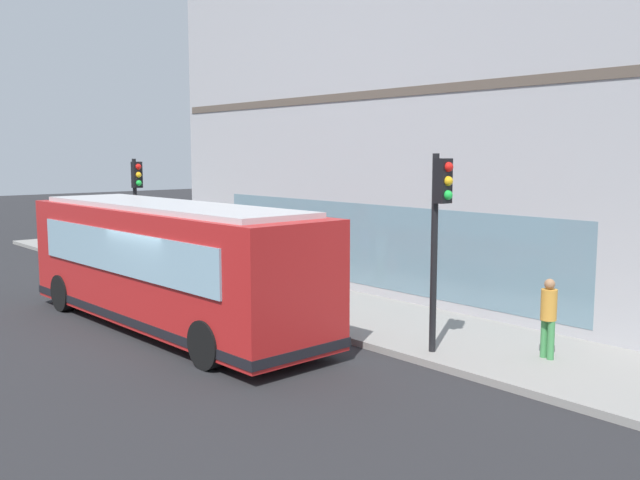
{
  "coord_description": "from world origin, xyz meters",
  "views": [
    {
      "loc": [
        -7.89,
        -14.23,
        4.26
      ],
      "look_at": [
        2.97,
        -1.79,
        2.2
      ],
      "focal_mm": 39.02,
      "sensor_mm": 36.0,
      "label": 1
    }
  ],
  "objects_px": {
    "pedestrian_walking_along_curb": "(195,254)",
    "traffic_light_down_block": "(137,193)",
    "traffic_light_near_corner": "(439,215)",
    "pedestrian_by_light_pole": "(549,313)",
    "city_bus_nearside": "(168,265)",
    "pedestrian_near_hydrant": "(306,262)",
    "pedestrian_near_building_entrance": "(252,258)",
    "fire_hydrant": "(245,285)"
  },
  "relations": [
    {
      "from": "traffic_light_down_block",
      "to": "pedestrian_by_light_pole",
      "type": "relative_size",
      "value": 2.41
    },
    {
      "from": "traffic_light_near_corner",
      "to": "pedestrian_near_hydrant",
      "type": "distance_m",
      "value": 6.75
    },
    {
      "from": "city_bus_nearside",
      "to": "fire_hydrant",
      "type": "distance_m",
      "value": 3.43
    },
    {
      "from": "pedestrian_near_building_entrance",
      "to": "traffic_light_near_corner",
      "type": "bearing_deg",
      "value": -96.4
    },
    {
      "from": "traffic_light_down_block",
      "to": "pedestrian_near_building_entrance",
      "type": "height_order",
      "value": "traffic_light_down_block"
    },
    {
      "from": "traffic_light_near_corner",
      "to": "traffic_light_down_block",
      "type": "bearing_deg",
      "value": 90.04
    },
    {
      "from": "pedestrian_walking_along_curb",
      "to": "pedestrian_near_building_entrance",
      "type": "bearing_deg",
      "value": -80.26
    },
    {
      "from": "city_bus_nearside",
      "to": "pedestrian_near_hydrant",
      "type": "relative_size",
      "value": 5.91
    },
    {
      "from": "traffic_light_down_block",
      "to": "pedestrian_near_hydrant",
      "type": "xyz_separation_m",
      "value": [
        1.71,
        -7.12,
        -1.76
      ]
    },
    {
      "from": "city_bus_nearside",
      "to": "traffic_light_near_corner",
      "type": "bearing_deg",
      "value": -64.48
    },
    {
      "from": "traffic_light_near_corner",
      "to": "pedestrian_by_light_pole",
      "type": "height_order",
      "value": "traffic_light_near_corner"
    },
    {
      "from": "city_bus_nearside",
      "to": "pedestrian_near_building_entrance",
      "type": "relative_size",
      "value": 5.74
    },
    {
      "from": "traffic_light_near_corner",
      "to": "pedestrian_walking_along_curb",
      "type": "bearing_deg",
      "value": 87.55
    },
    {
      "from": "fire_hydrant",
      "to": "pedestrian_by_light_pole",
      "type": "height_order",
      "value": "pedestrian_by_light_pole"
    },
    {
      "from": "city_bus_nearside",
      "to": "traffic_light_down_block",
      "type": "bearing_deg",
      "value": 68.63
    },
    {
      "from": "pedestrian_walking_along_curb",
      "to": "traffic_light_near_corner",
      "type": "bearing_deg",
      "value": -92.45
    },
    {
      "from": "pedestrian_near_building_entrance",
      "to": "pedestrian_near_hydrant",
      "type": "height_order",
      "value": "pedestrian_near_building_entrance"
    },
    {
      "from": "pedestrian_walking_along_curb",
      "to": "pedestrian_near_hydrant",
      "type": "xyz_separation_m",
      "value": [
        1.25,
        -4.06,
        0.07
      ]
    },
    {
      "from": "pedestrian_near_building_entrance",
      "to": "pedestrian_by_light_pole",
      "type": "bearing_deg",
      "value": -87.09
    },
    {
      "from": "pedestrian_walking_along_curb",
      "to": "pedestrian_near_hydrant",
      "type": "relative_size",
      "value": 0.94
    },
    {
      "from": "traffic_light_down_block",
      "to": "pedestrian_near_hydrant",
      "type": "height_order",
      "value": "traffic_light_down_block"
    },
    {
      "from": "traffic_light_down_block",
      "to": "fire_hydrant",
      "type": "distance_m",
      "value": 6.66
    },
    {
      "from": "pedestrian_near_hydrant",
      "to": "traffic_light_near_corner",
      "type": "bearing_deg",
      "value": -105.17
    },
    {
      "from": "pedestrian_by_light_pole",
      "to": "traffic_light_down_block",
      "type": "bearing_deg",
      "value": 95.18
    },
    {
      "from": "fire_hydrant",
      "to": "city_bus_nearside",
      "type": "bearing_deg",
      "value": -159.95
    },
    {
      "from": "traffic_light_down_block",
      "to": "pedestrian_near_building_entrance",
      "type": "relative_size",
      "value": 2.23
    },
    {
      "from": "fire_hydrant",
      "to": "pedestrian_by_light_pole",
      "type": "bearing_deg",
      "value": -82.49
    },
    {
      "from": "city_bus_nearside",
      "to": "fire_hydrant",
      "type": "bearing_deg",
      "value": 20.05
    },
    {
      "from": "pedestrian_walking_along_curb",
      "to": "pedestrian_near_hydrant",
      "type": "distance_m",
      "value": 4.25
    },
    {
      "from": "pedestrian_near_building_entrance",
      "to": "pedestrian_by_light_pole",
      "type": "height_order",
      "value": "pedestrian_near_building_entrance"
    },
    {
      "from": "pedestrian_near_hydrant",
      "to": "traffic_light_down_block",
      "type": "bearing_deg",
      "value": 103.49
    },
    {
      "from": "traffic_light_down_block",
      "to": "pedestrian_near_hydrant",
      "type": "bearing_deg",
      "value": -76.51
    },
    {
      "from": "traffic_light_down_block",
      "to": "pedestrian_by_light_pole",
      "type": "distance_m",
      "value": 15.27
    },
    {
      "from": "pedestrian_near_hydrant",
      "to": "pedestrian_near_building_entrance",
      "type": "bearing_deg",
      "value": 118.06
    },
    {
      "from": "pedestrian_near_building_entrance",
      "to": "pedestrian_near_hydrant",
      "type": "distance_m",
      "value": 1.75
    },
    {
      "from": "traffic_light_down_block",
      "to": "fire_hydrant",
      "type": "xyz_separation_m",
      "value": [
        0.2,
        -6.22,
        -2.38
      ]
    },
    {
      "from": "traffic_light_near_corner",
      "to": "pedestrian_by_light_pole",
      "type": "xyz_separation_m",
      "value": [
        1.36,
        -1.73,
        -1.93
      ]
    },
    {
      "from": "city_bus_nearside",
      "to": "pedestrian_near_hydrant",
      "type": "xyz_separation_m",
      "value": [
        4.58,
        0.22,
        -0.42
      ]
    },
    {
      "from": "fire_hydrant",
      "to": "pedestrian_near_building_entrance",
      "type": "xyz_separation_m",
      "value": [
        0.69,
        0.64,
        0.66
      ]
    },
    {
      "from": "pedestrian_walking_along_curb",
      "to": "traffic_light_down_block",
      "type": "bearing_deg",
      "value": 98.42
    },
    {
      "from": "traffic_light_near_corner",
      "to": "traffic_light_down_block",
      "type": "distance_m",
      "value": 13.38
    },
    {
      "from": "city_bus_nearside",
      "to": "traffic_light_down_block",
      "type": "distance_m",
      "value": 7.99
    }
  ]
}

